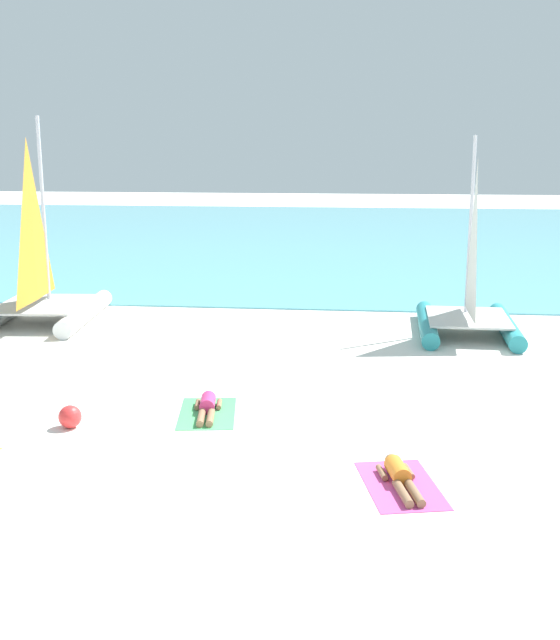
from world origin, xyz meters
name	(u,v)px	position (x,y,z in m)	size (l,w,h in m)	color
ground_plane	(296,326)	(0.00, 10.00, 0.00)	(120.00, 120.00, 0.00)	white
ocean_water	(330,236)	(0.00, 32.26, 0.03)	(120.00, 40.00, 0.05)	#5BB2C1
sailboat_teal	(468,306)	(4.84, 9.49, 0.81)	(2.79, 4.25, 5.45)	teal
sailboat_white	(42,293)	(-7.56, 9.72, 0.90)	(3.29, 4.82, 6.02)	white
towel_middle	(207,413)	(-1.11, 2.26, 0.01)	(1.10, 1.90, 0.01)	#4CB266
sunbather_middle	(207,406)	(-1.12, 2.33, 0.13)	(0.62, 1.57, 0.30)	#D83372
towel_right	(401,485)	(2.58, -0.71, 0.01)	(1.10, 1.90, 0.01)	#D84C99
sunbather_right	(400,476)	(2.56, -0.65, 0.13)	(0.73, 1.56, 0.30)	orange
beach_ball	(70,417)	(-3.52, 1.21, 0.22)	(0.44, 0.44, 0.44)	red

